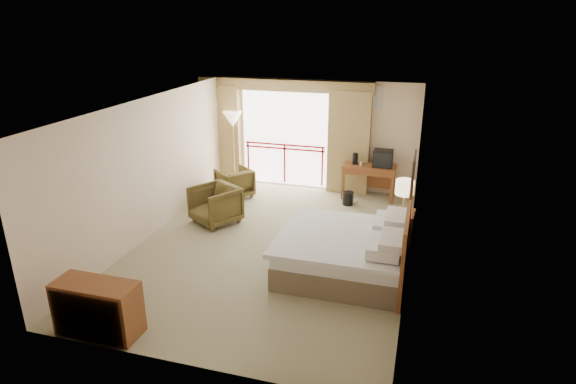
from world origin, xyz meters
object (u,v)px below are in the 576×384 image
(tv, at_px, (383,158))
(dresser, at_px, (98,308))
(floor_lamp, at_px, (233,122))
(wastebasket, at_px, (348,198))
(armchair_far, at_px, (235,196))
(table_lamp, at_px, (405,188))
(desk, at_px, (369,172))
(side_table, at_px, (217,191))
(bed, at_px, (346,251))
(armchair_near, at_px, (216,222))
(nightstand, at_px, (401,228))

(tv, xyz_separation_m, dresser, (-3.19, -6.27, -0.62))
(floor_lamp, bearing_deg, wastebasket, -12.54)
(tv, relative_size, armchair_far, 0.58)
(table_lamp, xyz_separation_m, desk, (-0.91, 2.30, -0.49))
(wastebasket, bearing_deg, table_lamp, -52.02)
(desk, relative_size, side_table, 2.48)
(side_table, bearing_deg, tv, 21.46)
(floor_lamp, bearing_deg, armchair_far, -68.11)
(tv, bearing_deg, desk, -172.21)
(bed, height_order, armchair_near, bed)
(table_lamp, distance_m, wastebasket, 2.32)
(side_table, bearing_deg, dresser, -85.24)
(armchair_far, xyz_separation_m, floor_lamp, (-0.37, 0.91, 1.62))
(tv, bearing_deg, wastebasket, -121.08)
(bed, relative_size, tv, 4.78)
(wastebasket, xyz_separation_m, armchair_far, (-2.72, -0.23, -0.15))
(side_table, xyz_separation_m, dresser, (0.40, -4.86, 0.04))
(side_table, bearing_deg, floor_lamp, 96.70)
(floor_lamp, bearing_deg, bed, -46.56)
(side_table, bearing_deg, armchair_far, 73.17)
(tv, bearing_deg, bed, -74.11)
(floor_lamp, relative_size, dresser, 1.63)
(armchair_near, bearing_deg, dresser, -58.17)
(table_lamp, xyz_separation_m, floor_lamp, (-4.39, 2.35, 0.50))
(nightstand, relative_size, armchair_far, 0.85)
(armchair_near, distance_m, dresser, 3.94)
(wastebasket, relative_size, floor_lamp, 0.16)
(table_lamp, distance_m, desk, 2.52)
(wastebasket, distance_m, armchair_near, 3.09)
(desk, relative_size, floor_lamp, 0.66)
(nightstand, distance_m, wastebasket, 2.16)
(bed, distance_m, armchair_near, 3.28)
(floor_lamp, bearing_deg, nightstand, -28.69)
(bed, distance_m, side_table, 4.05)
(bed, xyz_separation_m, armchair_near, (-2.99, 1.29, -0.38))
(wastebasket, bearing_deg, bed, -81.24)
(table_lamp, relative_size, wastebasket, 1.96)
(nightstand, relative_size, side_table, 1.29)
(nightstand, distance_m, desk, 2.54)
(table_lamp, distance_m, floor_lamp, 5.01)
(armchair_far, relative_size, armchair_near, 0.87)
(desk, bearing_deg, armchair_near, -137.61)
(tv, xyz_separation_m, armchair_near, (-3.21, -2.36, -1.01))
(nightstand, height_order, side_table, nightstand)
(armchair_far, bearing_deg, armchair_near, 47.47)
(table_lamp, bearing_deg, tv, 105.32)
(nightstand, bearing_deg, dresser, -130.88)
(bed, relative_size, desk, 1.71)
(tv, height_order, armchair_far, tv)
(desk, height_order, dresser, desk)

